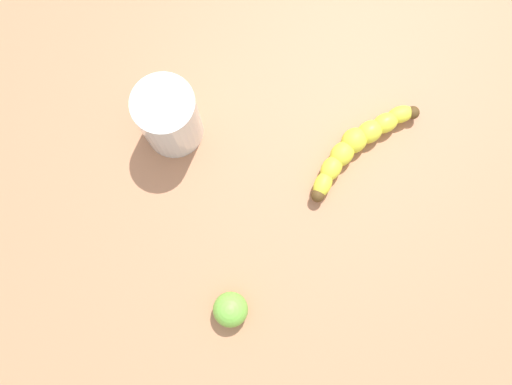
# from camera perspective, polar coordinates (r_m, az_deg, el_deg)

# --- Properties ---
(wooden_tabletop) EXTENTS (1.20, 1.20, 0.03)m
(wooden_tabletop) POSITION_cam_1_polar(r_m,az_deg,el_deg) (0.88, 2.89, 0.81)
(wooden_tabletop) COLOR #B37550
(wooden_tabletop) RESTS_ON ground
(banana) EXTENTS (0.22, 0.08, 0.04)m
(banana) POSITION_cam_1_polar(r_m,az_deg,el_deg) (0.87, 10.75, 4.98)
(banana) COLOR yellow
(banana) RESTS_ON wooden_tabletop
(smoothie_glass) EXTENTS (0.09, 0.09, 0.13)m
(smoothie_glass) POSITION_cam_1_polar(r_m,az_deg,el_deg) (0.84, -9.16, 7.76)
(smoothie_glass) COLOR silver
(smoothie_glass) RESTS_ON wooden_tabletop
(lime_fruit) EXTENTS (0.05, 0.05, 0.05)m
(lime_fruit) POSITION_cam_1_polar(r_m,az_deg,el_deg) (0.82, -2.72, -12.29)
(lime_fruit) COLOR #75C142
(lime_fruit) RESTS_ON wooden_tabletop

